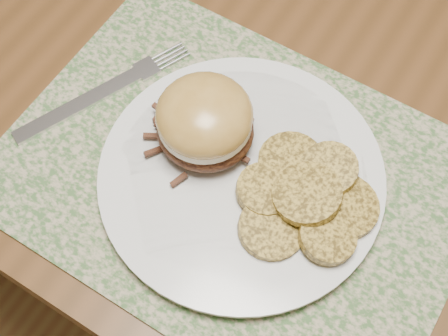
{
  "coord_description": "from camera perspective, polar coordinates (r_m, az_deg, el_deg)",
  "views": [
    {
      "loc": [
        -0.02,
        -0.5,
        1.3
      ],
      "look_at": [
        -0.16,
        -0.27,
        0.79
      ],
      "focal_mm": 50.0,
      "sensor_mm": 36.0,
      "label": 1
    }
  ],
  "objects": [
    {
      "name": "fork",
      "position": [
        0.67,
        -10.86,
        6.9
      ],
      "size": [
        0.1,
        0.19,
        0.0
      ],
      "rotation": [
        0.0,
        0.0,
        -0.42
      ],
      "color": "silver",
      "rests_on": "placemat"
    },
    {
      "name": "pork_sandwich",
      "position": [
        0.58,
        -1.78,
        4.28
      ],
      "size": [
        0.11,
        0.11,
        0.07
      ],
      "rotation": [
        0.0,
        0.0,
        0.18
      ],
      "color": "black",
      "rests_on": "dinner_plate"
    },
    {
      "name": "roasted_potatoes",
      "position": [
        0.58,
        7.46,
        -2.63
      ],
      "size": [
        0.15,
        0.14,
        0.04
      ],
      "color": "#AC8A32",
      "rests_on": "dinner_plate"
    },
    {
      "name": "ground",
      "position": [
        1.39,
        11.82,
        -9.84
      ],
      "size": [
        3.5,
        3.5,
        0.0
      ],
      "primitive_type": "plane",
      "color": "brown",
      "rests_on": "ground"
    },
    {
      "name": "dinner_plate",
      "position": [
        0.6,
        1.6,
        -0.83
      ],
      "size": [
        0.26,
        0.26,
        0.02
      ],
      "primitive_type": "cylinder",
      "color": "silver",
      "rests_on": "placemat"
    },
    {
      "name": "placemat",
      "position": [
        0.61,
        1.02,
        -0.78
      ],
      "size": [
        0.45,
        0.33,
        0.0
      ],
      "primitive_type": "cube",
      "color": "#3E5F30",
      "rests_on": "dining_table"
    }
  ]
}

